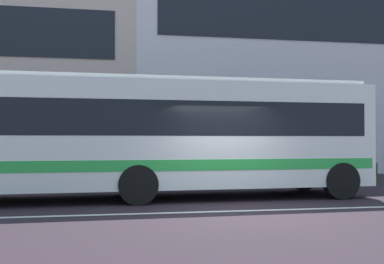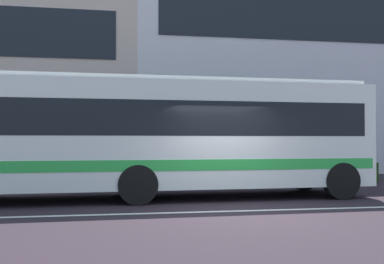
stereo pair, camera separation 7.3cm
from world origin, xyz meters
TOP-DOWN VIEW (x-y plane):
  - ground_plane at (0.00, 0.00)m, footprint 160.00×160.00m
  - lane_centre_line at (0.00, 0.00)m, footprint 60.00×0.16m
  - hedge_row_far at (-3.04, 6.61)m, footprint 20.56×1.10m
  - apartment_block_right at (9.96, 14.65)m, footprint 23.34×8.55m
  - transit_bus at (-1.53, 2.62)m, footprint 11.70×2.95m

SIDE VIEW (x-z plane):
  - ground_plane at x=0.00m, z-range 0.00..0.00m
  - lane_centre_line at x=0.00m, z-range 0.00..0.01m
  - hedge_row_far at x=-3.04m, z-range 0.00..0.76m
  - transit_bus at x=-1.53m, z-range 0.17..3.44m
  - apartment_block_right at x=9.96m, z-range 0.00..13.21m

